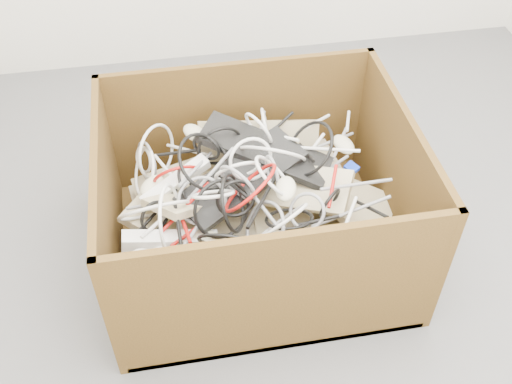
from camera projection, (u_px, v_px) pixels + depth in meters
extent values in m
plane|color=#59595B|center=(321.00, 256.00, 2.36)|extent=(3.00, 3.00, 0.00)
cube|color=#39290E|center=(257.00, 248.00, 2.37)|extent=(1.07, 0.89, 0.03)
cube|color=#39290E|center=(238.00, 124.00, 2.48)|extent=(1.07, 0.02, 0.58)
cube|color=#39290E|center=(282.00, 296.00, 1.87)|extent=(1.07, 0.03, 0.58)
cube|color=#39290E|center=(396.00, 181.00, 2.24)|extent=(0.03, 0.84, 0.58)
cube|color=#39290E|center=(109.00, 217.00, 2.11)|extent=(0.02, 0.84, 0.58)
cube|color=tan|center=(256.00, 232.00, 2.33)|extent=(0.94, 0.81, 0.17)
cube|color=tan|center=(235.00, 234.00, 2.22)|extent=(0.67, 0.60, 0.18)
cube|color=tan|center=(195.00, 178.00, 2.35)|extent=(0.49, 0.23, 0.15)
cube|color=tan|center=(334.00, 190.00, 2.32)|extent=(0.49, 0.36, 0.14)
cube|color=tan|center=(279.00, 241.00, 2.18)|extent=(0.20, 0.48, 0.09)
cube|color=tan|center=(188.00, 237.00, 2.15)|extent=(0.47, 0.39, 0.18)
cube|color=tan|center=(360.00, 219.00, 2.16)|extent=(0.29, 0.48, 0.17)
cube|color=tan|center=(259.00, 142.00, 2.35)|extent=(0.49, 0.10, 0.22)
cube|color=tan|center=(208.00, 196.00, 2.16)|extent=(0.46, 0.39, 0.25)
cube|color=tan|center=(285.00, 185.00, 2.17)|extent=(0.47, 0.39, 0.18)
cube|color=black|center=(266.00, 150.00, 2.17)|extent=(0.49, 0.37, 0.13)
cube|color=black|center=(242.00, 177.00, 2.10)|extent=(0.49, 0.38, 0.12)
ellipsoid|color=beige|center=(152.00, 186.00, 2.14)|extent=(0.12, 0.13, 0.04)
ellipsoid|color=beige|center=(344.00, 144.00, 2.28)|extent=(0.09, 0.13, 0.04)
ellipsoid|color=beige|center=(204.00, 238.00, 2.00)|extent=(0.12, 0.09, 0.04)
ellipsoid|color=beige|center=(286.00, 189.00, 1.97)|extent=(0.10, 0.13, 0.04)
ellipsoid|color=beige|center=(195.00, 133.00, 2.24)|extent=(0.11, 0.13, 0.04)
cube|color=white|center=(176.00, 182.00, 2.13)|extent=(0.26, 0.17, 0.11)
cube|color=white|center=(170.00, 241.00, 1.99)|extent=(0.31, 0.07, 0.10)
cube|color=#0D2DC7|center=(352.00, 168.00, 2.20)|extent=(0.06, 0.06, 0.03)
torus|color=black|center=(330.00, 203.00, 2.02)|extent=(0.12, 0.09, 0.14)
torus|color=black|center=(237.00, 142.00, 2.25)|extent=(0.12, 0.14, 0.11)
torus|color=silver|center=(154.00, 211.00, 2.03)|extent=(0.35, 0.23, 0.27)
torus|color=black|center=(309.00, 149.00, 2.14)|extent=(0.22, 0.30, 0.23)
torus|color=gray|center=(238.00, 183.00, 1.97)|extent=(0.11, 0.17, 0.18)
torus|color=silver|center=(274.00, 176.00, 1.99)|extent=(0.16, 0.22, 0.17)
torus|color=gray|center=(147.00, 162.00, 2.26)|extent=(0.10, 0.19, 0.21)
torus|color=black|center=(205.00, 162.00, 2.05)|extent=(0.19, 0.24, 0.21)
torus|color=gray|center=(202.00, 201.00, 2.02)|extent=(0.18, 0.15, 0.13)
torus|color=silver|center=(251.00, 159.00, 2.04)|extent=(0.22, 0.09, 0.21)
torus|color=black|center=(289.00, 219.00, 1.98)|extent=(0.21, 0.20, 0.09)
torus|color=silver|center=(283.00, 221.00, 1.92)|extent=(0.23, 0.20, 0.18)
torus|color=silver|center=(144.00, 271.00, 1.91)|extent=(0.17, 0.18, 0.12)
torus|color=silver|center=(171.00, 221.00, 1.95)|extent=(0.08, 0.34, 0.34)
torus|color=silver|center=(272.00, 154.00, 2.16)|extent=(0.32, 0.25, 0.23)
torus|color=gray|center=(272.00, 172.00, 2.03)|extent=(0.04, 0.17, 0.17)
torus|color=silver|center=(157.00, 152.00, 2.27)|extent=(0.15, 0.22, 0.24)
torus|color=black|center=(206.00, 147.00, 2.13)|extent=(0.13, 0.11, 0.16)
torus|color=silver|center=(144.00, 172.00, 2.24)|extent=(0.11, 0.21, 0.21)
torus|color=silver|center=(266.00, 128.00, 2.32)|extent=(0.05, 0.20, 0.20)
torus|color=#A00F0B|center=(250.00, 188.00, 1.94)|extent=(0.24, 0.22, 0.22)
torus|color=silver|center=(259.00, 129.00, 2.17)|extent=(0.12, 0.14, 0.17)
torus|color=black|center=(229.00, 242.00, 1.92)|extent=(0.27, 0.17, 0.24)
torus|color=black|center=(233.00, 203.00, 1.94)|extent=(0.12, 0.26, 0.25)
torus|color=black|center=(220.00, 146.00, 2.18)|extent=(0.24, 0.07, 0.25)
torus|color=gray|center=(265.00, 228.00, 1.98)|extent=(0.15, 0.26, 0.22)
torus|color=black|center=(236.00, 199.00, 1.95)|extent=(0.19, 0.07, 0.18)
torus|color=silver|center=(213.00, 194.00, 1.94)|extent=(0.15, 0.12, 0.10)
torus|color=#A00F0B|center=(177.00, 177.00, 2.16)|extent=(0.25, 0.13, 0.22)
torus|color=black|center=(222.00, 209.00, 1.97)|extent=(0.27, 0.15, 0.25)
torus|color=gray|center=(307.00, 211.00, 1.95)|extent=(0.12, 0.14, 0.14)
torus|color=black|center=(155.00, 217.00, 2.01)|extent=(0.14, 0.09, 0.15)
torus|color=black|center=(188.00, 191.00, 2.11)|extent=(0.08, 0.23, 0.23)
torus|color=silver|center=(237.00, 171.00, 2.03)|extent=(0.21, 0.11, 0.20)
torus|color=silver|center=(144.00, 160.00, 2.28)|extent=(0.08, 0.13, 0.13)
cylinder|color=black|center=(258.00, 146.00, 2.22)|extent=(0.28, 0.06, 0.07)
cylinder|color=gray|center=(339.00, 144.00, 2.28)|extent=(0.11, 0.16, 0.03)
cylinder|color=silver|center=(165.00, 216.00, 2.02)|extent=(0.17, 0.19, 0.04)
cylinder|color=black|center=(178.00, 153.00, 2.25)|extent=(0.17, 0.04, 0.04)
cylinder|color=gray|center=(324.00, 145.00, 2.32)|extent=(0.27, 0.12, 0.03)
cylinder|color=silver|center=(351.00, 211.00, 2.00)|extent=(0.08, 0.11, 0.02)
cylinder|color=black|center=(261.00, 203.00, 1.96)|extent=(0.14, 0.23, 0.04)
cylinder|color=black|center=(155.00, 213.00, 2.07)|extent=(0.17, 0.16, 0.06)
cylinder|color=gray|center=(196.00, 169.00, 2.10)|extent=(0.14, 0.19, 0.05)
cylinder|color=black|center=(272.00, 132.00, 2.31)|extent=(0.19, 0.13, 0.08)
cylinder|color=silver|center=(190.00, 151.00, 2.30)|extent=(0.18, 0.16, 0.07)
cylinder|color=#A00F0B|center=(252.00, 140.00, 2.21)|extent=(0.25, 0.10, 0.05)
cylinder|color=silver|center=(348.00, 121.00, 2.35)|extent=(0.06, 0.12, 0.02)
cylinder|color=black|center=(178.00, 227.00, 1.93)|extent=(0.02, 0.20, 0.03)
cylinder|color=black|center=(371.00, 209.00, 2.03)|extent=(0.08, 0.13, 0.05)
cylinder|color=#A00F0B|center=(333.00, 186.00, 2.01)|extent=(0.07, 0.16, 0.05)
cylinder|color=gray|center=(166.00, 202.00, 2.06)|extent=(0.28, 0.07, 0.09)
cylinder|color=gray|center=(356.00, 184.00, 2.05)|extent=(0.26, 0.04, 0.03)
cylinder|color=#A00F0B|center=(186.00, 229.00, 1.94)|extent=(0.03, 0.18, 0.07)
cylinder|color=black|center=(233.00, 186.00, 2.00)|extent=(0.10, 0.12, 0.04)
cylinder|color=silver|center=(315.00, 145.00, 2.23)|extent=(0.10, 0.10, 0.04)
cylinder|color=silver|center=(158.00, 248.00, 1.95)|extent=(0.12, 0.06, 0.05)
cylinder|color=gray|center=(262.00, 127.00, 2.27)|extent=(0.06, 0.15, 0.04)
cylinder|color=#A00F0B|center=(186.00, 207.00, 2.02)|extent=(0.18, 0.16, 0.06)
cylinder|color=silver|center=(318.00, 121.00, 2.34)|extent=(0.13, 0.12, 0.05)
cylinder|color=gray|center=(351.00, 212.00, 2.03)|extent=(0.27, 0.04, 0.09)
cylinder|color=gray|center=(207.00, 178.00, 2.06)|extent=(0.22, 0.19, 0.11)
cylinder|color=black|center=(306.00, 153.00, 2.19)|extent=(0.03, 0.16, 0.06)
cylinder|color=silver|center=(283.00, 137.00, 2.18)|extent=(0.11, 0.11, 0.05)
cylinder|color=#A00F0B|center=(193.00, 230.00, 1.98)|extent=(0.16, 0.11, 0.03)
cylinder|color=gray|center=(187.00, 242.00, 1.90)|extent=(0.09, 0.17, 0.06)
cylinder|color=silver|center=(327.00, 149.00, 2.18)|extent=(0.23, 0.10, 0.04)
cylinder|color=gray|center=(270.00, 217.00, 1.95)|extent=(0.10, 0.18, 0.07)
cylinder|color=black|center=(319.00, 221.00, 1.94)|extent=(0.13, 0.02, 0.04)
cylinder|color=silver|center=(168.00, 171.00, 2.16)|extent=(0.10, 0.22, 0.04)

